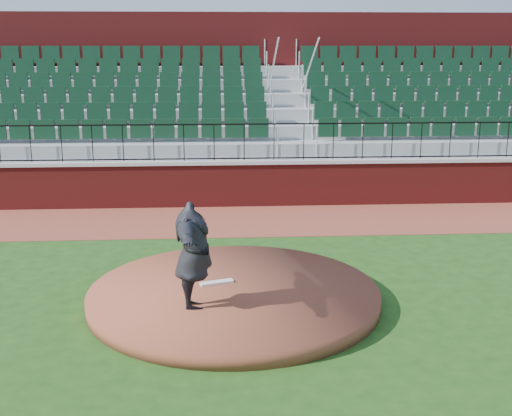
{
  "coord_description": "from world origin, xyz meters",
  "views": [
    {
      "loc": [
        -0.75,
        -11.08,
        4.46
      ],
      "look_at": [
        0.0,
        1.5,
        1.3
      ],
      "focal_mm": 46.23,
      "sensor_mm": 36.0,
      "label": 1
    }
  ],
  "objects": [
    {
      "name": "wall_railing",
      "position": [
        0.0,
        7.0,
        1.8
      ],
      "size": [
        34.0,
        0.05,
        1.0
      ],
      "primitive_type": null,
      "color": "black",
      "rests_on": "wall_cap"
    },
    {
      "name": "seating_stands",
      "position": [
        0.0,
        9.72,
        2.3
      ],
      "size": [
        34.0,
        5.1,
        4.6
      ],
      "primitive_type": null,
      "color": "gray",
      "rests_on": "ground"
    },
    {
      "name": "field_wall",
      "position": [
        0.0,
        7.0,
        0.6
      ],
      "size": [
        34.0,
        0.35,
        1.2
      ],
      "primitive_type": "cube",
      "color": "maroon",
      "rests_on": "ground"
    },
    {
      "name": "pitching_rubber",
      "position": [
        -0.79,
        0.13,
        0.27
      ],
      "size": [
        0.62,
        0.33,
        0.04
      ],
      "primitive_type": "cube",
      "rotation": [
        0.0,
        0.0,
        0.31
      ],
      "color": "white",
      "rests_on": "pitchers_mound"
    },
    {
      "name": "pitcher",
      "position": [
        -1.16,
        -0.94,
        1.14
      ],
      "size": [
        0.73,
        2.23,
        1.79
      ],
      "primitive_type": "imported",
      "rotation": [
        0.0,
        0.0,
        1.63
      ],
      "color": "black",
      "rests_on": "pitchers_mound"
    },
    {
      "name": "warning_track",
      "position": [
        0.0,
        5.4,
        0.01
      ],
      "size": [
        34.0,
        3.2,
        0.01
      ],
      "primitive_type": "cube",
      "color": "brown",
      "rests_on": "ground"
    },
    {
      "name": "ground",
      "position": [
        0.0,
        0.0,
        0.0
      ],
      "size": [
        90.0,
        90.0,
        0.0
      ],
      "primitive_type": "plane",
      "color": "#1C4313",
      "rests_on": "ground"
    },
    {
      "name": "wall_cap",
      "position": [
        0.0,
        7.0,
        1.25
      ],
      "size": [
        34.0,
        0.45,
        0.1
      ],
      "primitive_type": "cube",
      "color": "#B7B7B7",
      "rests_on": "field_wall"
    },
    {
      "name": "concourse_wall",
      "position": [
        0.0,
        12.52,
        2.75
      ],
      "size": [
        34.0,
        0.5,
        5.5
      ],
      "primitive_type": "cube",
      "color": "maroon",
      "rests_on": "ground"
    },
    {
      "name": "pitchers_mound",
      "position": [
        -0.49,
        -0.16,
        0.12
      ],
      "size": [
        5.13,
        5.13,
        0.25
      ],
      "primitive_type": "cylinder",
      "color": "brown",
      "rests_on": "ground"
    }
  ]
}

